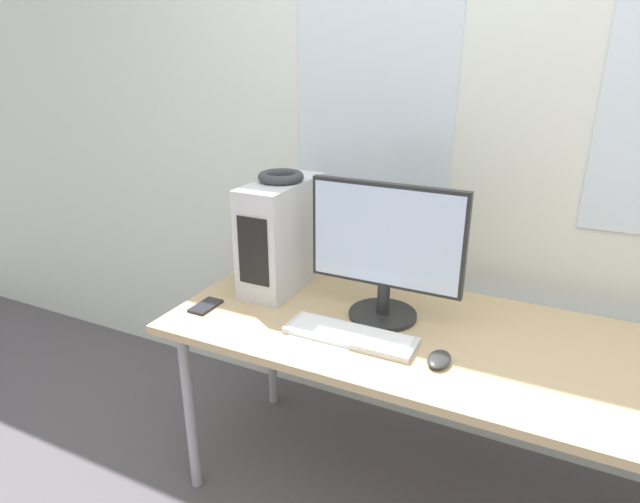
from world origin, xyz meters
name	(u,v)px	position (x,y,z in m)	size (l,w,h in m)	color
wall_back	(523,120)	(0.00, 0.87, 1.35)	(8.00, 0.07, 2.70)	silver
desk	(475,356)	(0.00, 0.37, 0.67)	(2.04, 0.74, 0.72)	tan
pc_tower	(282,234)	(-0.77, 0.50, 0.92)	(0.17, 0.41, 0.41)	silver
headphones	(281,177)	(-0.77, 0.50, 1.15)	(0.17, 0.17, 0.03)	#333338
monitor_main	(386,248)	(-0.33, 0.41, 0.97)	(0.52, 0.23, 0.47)	black
keyboard	(350,335)	(-0.37, 0.23, 0.73)	(0.43, 0.14, 0.02)	silver
mouse	(439,359)	(-0.08, 0.21, 0.73)	(0.07, 0.11, 0.02)	#2D2D2D
cell_phone	(206,306)	(-0.92, 0.20, 0.72)	(0.07, 0.13, 0.01)	#232328
paper_sheet_left	(319,342)	(-0.45, 0.16, 0.72)	(0.25, 0.33, 0.00)	white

